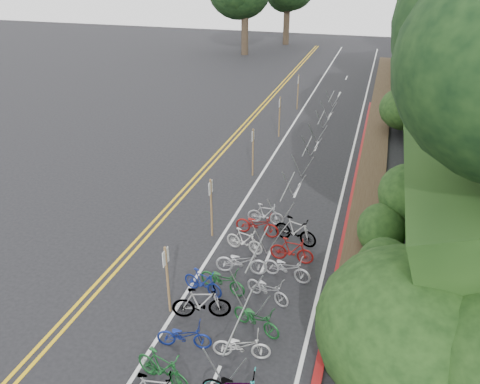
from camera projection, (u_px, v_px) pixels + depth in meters
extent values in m
plane|color=black|center=(139.00, 315.00, 14.61)|extent=(120.00, 120.00, 0.00)
cube|color=gold|center=(195.00, 177.00, 23.69)|extent=(0.12, 80.00, 0.01)
cube|color=gold|center=(201.00, 177.00, 23.61)|extent=(0.12, 80.00, 0.01)
cube|color=silver|center=(255.00, 185.00, 22.87)|extent=(0.12, 80.00, 0.01)
cube|color=silver|center=(342.00, 196.00, 21.77)|extent=(0.12, 80.00, 0.01)
cube|color=silver|center=(267.00, 260.00, 17.21)|extent=(0.10, 1.60, 0.01)
cube|color=silver|center=(297.00, 190.00, 22.32)|extent=(0.10, 1.60, 0.01)
cube|color=silver|center=(316.00, 146.00, 27.44)|extent=(0.10, 1.60, 0.01)
cube|color=silver|center=(330.00, 116.00, 32.55)|extent=(0.10, 1.60, 0.01)
cube|color=silver|center=(339.00, 94.00, 37.67)|extent=(0.10, 1.60, 0.01)
cube|color=silver|center=(346.00, 78.00, 42.78)|extent=(0.10, 1.60, 0.01)
cube|color=maroon|center=(356.00, 179.00, 23.33)|extent=(0.25, 28.00, 0.10)
cube|color=#382819|center=(379.00, 120.00, 31.66)|extent=(1.40, 44.00, 0.16)
ellipsoid|color=#284C19|center=(385.00, 273.00, 14.82)|extent=(2.00, 2.80, 1.60)
ellipsoid|color=#284C19|center=(411.00, 193.00, 18.64)|extent=(2.60, 3.64, 2.08)
ellipsoid|color=#284C19|center=(436.00, 136.00, 23.24)|extent=(2.20, 3.08, 1.76)
ellipsoid|color=#284C19|center=(404.00, 108.00, 28.92)|extent=(3.00, 4.20, 2.40)
ellipsoid|color=#284C19|center=(414.00, 84.00, 33.78)|extent=(2.40, 3.36, 1.92)
ellipsoid|color=#284C19|center=(432.00, 64.00, 36.54)|extent=(2.80, 3.92, 2.24)
ellipsoid|color=#284C19|center=(381.00, 228.00, 17.49)|extent=(1.80, 2.52, 1.44)
ellipsoid|color=#284C19|center=(448.00, 104.00, 26.17)|extent=(3.20, 4.48, 2.56)
ellipsoid|color=black|center=(415.00, 327.00, 12.40)|extent=(5.28, 6.16, 3.52)
cylinder|color=#2D2319|center=(245.00, 31.00, 51.61)|extent=(0.77, 0.77, 5.10)
cylinder|color=#2D2319|center=(286.00, 25.00, 57.74)|extent=(0.75, 0.75, 4.71)
cylinder|color=gray|center=(239.00, 320.00, 12.67)|extent=(0.05, 2.67, 0.05)
cylinder|color=gray|center=(214.00, 368.00, 11.96)|extent=(0.60, 0.04, 1.18)
cylinder|color=gray|center=(235.00, 373.00, 11.82)|extent=(0.60, 0.04, 1.18)
cylinder|color=gray|center=(242.00, 306.00, 14.07)|extent=(0.60, 0.04, 1.18)
cylinder|color=gray|center=(260.00, 310.00, 13.93)|extent=(0.60, 0.04, 1.18)
cylinder|color=gray|center=(258.00, 248.00, 15.86)|extent=(0.05, 3.00, 0.05)
cylinder|color=gray|center=(237.00, 285.00, 15.00)|extent=(0.58, 0.04, 1.13)
cylinder|color=gray|center=(254.00, 288.00, 14.86)|extent=(0.58, 0.04, 1.13)
cylinder|color=gray|center=(260.00, 240.00, 17.39)|extent=(0.58, 0.04, 1.13)
cylinder|color=gray|center=(274.00, 242.00, 17.24)|extent=(0.58, 0.04, 1.13)
cylinder|color=gray|center=(288.00, 186.00, 20.12)|extent=(0.05, 3.00, 0.05)
cylinder|color=gray|center=(273.00, 212.00, 19.26)|extent=(0.58, 0.04, 1.13)
cylinder|color=gray|center=(287.00, 214.00, 19.12)|extent=(0.58, 0.04, 1.13)
cylinder|color=gray|center=(287.00, 184.00, 21.65)|extent=(0.58, 0.04, 1.13)
cylinder|color=gray|center=(299.00, 185.00, 21.51)|extent=(0.58, 0.04, 1.13)
cylinder|color=gray|center=(307.00, 146.00, 24.39)|extent=(0.05, 3.00, 0.05)
cylinder|color=gray|center=(296.00, 165.00, 23.53)|extent=(0.58, 0.04, 1.13)
cylinder|color=gray|center=(307.00, 167.00, 23.38)|extent=(0.58, 0.04, 1.13)
cylinder|color=gray|center=(306.00, 146.00, 25.91)|extent=(0.58, 0.04, 1.13)
cylinder|color=gray|center=(316.00, 147.00, 25.77)|extent=(0.58, 0.04, 1.13)
cylinder|color=gray|center=(321.00, 117.00, 28.65)|extent=(0.05, 3.00, 0.05)
cylinder|color=gray|center=(312.00, 133.00, 27.79)|extent=(0.58, 0.04, 1.13)
cylinder|color=gray|center=(322.00, 134.00, 27.64)|extent=(0.58, 0.04, 1.13)
cylinder|color=gray|center=(319.00, 119.00, 30.18)|extent=(0.58, 0.04, 1.13)
cylinder|color=gray|center=(328.00, 120.00, 30.03)|extent=(0.58, 0.04, 1.13)
cylinder|color=gray|center=(331.00, 96.00, 32.91)|extent=(0.05, 3.00, 0.05)
cylinder|color=gray|center=(324.00, 109.00, 32.05)|extent=(0.58, 0.04, 1.13)
cylinder|color=gray|center=(332.00, 110.00, 31.91)|extent=(0.58, 0.04, 1.13)
cylinder|color=gray|center=(329.00, 99.00, 34.44)|extent=(0.58, 0.04, 1.13)
cylinder|color=gray|center=(337.00, 99.00, 34.29)|extent=(0.58, 0.04, 1.13)
cylinder|color=brown|center=(168.00, 280.00, 14.22)|extent=(0.08, 0.08, 2.40)
cube|color=silver|center=(166.00, 257.00, 13.83)|extent=(0.02, 0.40, 0.50)
cylinder|color=brown|center=(211.00, 208.00, 18.15)|extent=(0.08, 0.08, 2.50)
cube|color=silver|center=(211.00, 188.00, 17.74)|extent=(0.02, 0.40, 0.50)
cylinder|color=brown|center=(253.00, 153.00, 23.26)|extent=(0.08, 0.08, 2.50)
cube|color=silver|center=(253.00, 136.00, 22.86)|extent=(0.02, 0.40, 0.50)
cylinder|color=brown|center=(279.00, 117.00, 28.38)|extent=(0.08, 0.08, 2.50)
cube|color=silver|center=(280.00, 103.00, 27.97)|extent=(0.02, 0.40, 0.50)
cylinder|color=brown|center=(298.00, 92.00, 33.49)|extent=(0.08, 0.08, 2.50)
cube|color=silver|center=(299.00, 80.00, 33.09)|extent=(0.02, 0.40, 0.50)
imported|color=navy|center=(203.00, 282.00, 15.33)|extent=(0.80, 1.56, 0.91)
imported|color=#144C1E|center=(163.00, 368.00, 12.03)|extent=(0.98, 1.85, 1.07)
imported|color=navy|center=(184.00, 335.00, 13.23)|extent=(0.83, 1.67, 0.84)
imported|color=beige|center=(242.00, 345.00, 12.88)|extent=(0.86, 1.70, 0.85)
imported|color=slate|center=(201.00, 303.00, 14.26)|extent=(1.03, 1.89, 1.09)
imported|color=#144C1E|center=(256.00, 318.00, 13.82)|extent=(1.15, 1.76, 0.88)
imported|color=#144C1E|center=(223.00, 280.00, 15.46)|extent=(0.95, 1.80, 0.90)
imported|color=#9E9EA3|center=(268.00, 289.00, 15.06)|extent=(1.11, 1.71, 0.85)
imported|color=#9E9EA3|center=(241.00, 261.00, 16.32)|extent=(0.90, 1.90, 0.96)
imported|color=#9E9EA3|center=(287.00, 267.00, 16.04)|extent=(0.90, 1.81, 0.91)
imported|color=beige|center=(244.00, 240.00, 17.54)|extent=(0.80, 1.62, 0.94)
imported|color=maroon|center=(292.00, 250.00, 16.92)|extent=(0.51, 1.63, 0.97)
imported|color=maroon|center=(257.00, 224.00, 18.58)|extent=(0.76, 1.85, 0.95)
imported|color=slate|center=(296.00, 231.00, 18.02)|extent=(1.05, 1.87, 1.09)
imported|color=#9E9EA3|center=(266.00, 214.00, 19.33)|extent=(0.48, 1.55, 0.93)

